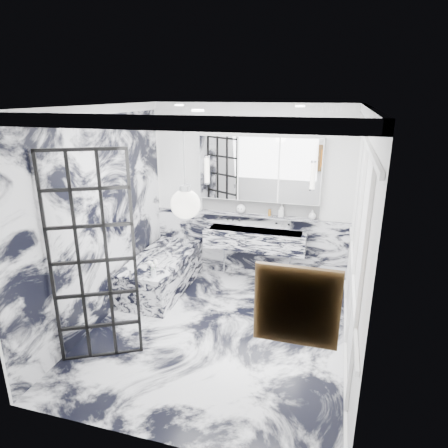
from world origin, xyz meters
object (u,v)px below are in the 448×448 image
(crittall_door, at_px, (93,261))
(bathtub, at_px, (162,273))
(trough_sink, at_px, (255,239))
(mirror_cabinet, at_px, (259,169))

(crittall_door, relative_size, bathtub, 1.46)
(trough_sink, height_order, mirror_cabinet, mirror_cabinet)
(crittall_door, distance_m, trough_sink, 2.77)
(trough_sink, height_order, bathtub, trough_sink)
(trough_sink, bearing_deg, mirror_cabinet, 90.00)
(crittall_door, xyz_separation_m, trough_sink, (1.30, 2.40, -0.47))
(trough_sink, xyz_separation_m, mirror_cabinet, (-0.00, 0.17, 1.09))
(crittall_door, bearing_deg, bathtub, 63.33)
(crittall_door, distance_m, bathtub, 1.97)
(crittall_door, xyz_separation_m, bathtub, (-0.03, 1.74, -0.93))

